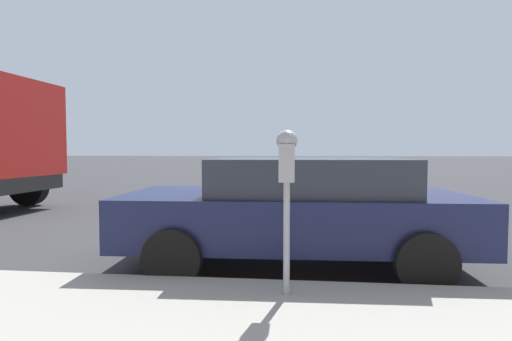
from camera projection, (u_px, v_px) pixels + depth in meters
The scene contains 3 objects.
ground_plane at pixel (291, 244), 6.25m from camera, with size 220.00×220.00×0.00m, color #333335.
parking_meter at pixel (287, 169), 3.60m from camera, with size 0.21×0.19×1.50m.
car_navy at pixel (298, 208), 5.09m from camera, with size 2.18×4.32×1.37m.
Camera 1 is at (-6.21, -0.11, 1.46)m, focal length 28.00 mm.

